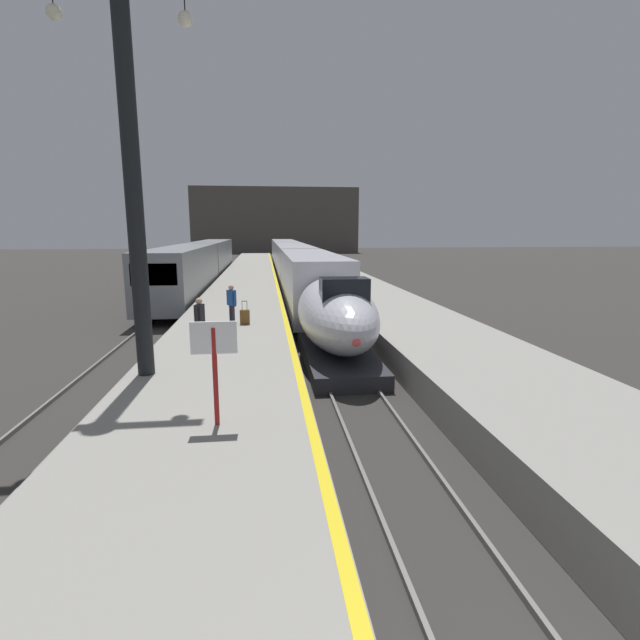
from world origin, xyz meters
The scene contains 15 objects.
platform_left centered at (-4.05, 24.75, 0.53)m, with size 4.80×110.00×1.05m, color gray.
platform_right centered at (4.05, 24.75, 0.53)m, with size 4.80×110.00×1.05m, color gray.
platform_left_safety_stripe centered at (-1.77, 24.75, 1.05)m, with size 0.20×107.80×0.01m, color yellow.
rail_main_left centered at (-0.75, 27.50, 0.06)m, with size 0.08×110.00×0.12m, color slate.
rail_main_right centered at (0.75, 27.50, 0.06)m, with size 0.08×110.00×0.12m, color slate.
rail_secondary_left centered at (-8.85, 27.50, 0.06)m, with size 0.08×110.00×0.12m, color slate.
rail_secondary_right centered at (-7.35, 27.50, 0.06)m, with size 0.08×110.00×0.12m, color slate.
highspeed_train_main centered at (0.00, 40.03, 1.95)m, with size 2.92×57.95×3.60m.
regional_train_adjacent centered at (-8.10, 40.76, 2.13)m, with size 2.85×36.60×3.80m.
station_column_mid centered at (-5.90, 11.46, 6.91)m, with size 4.00×0.68×9.82m.
passenger_near_edge centered at (-4.00, 17.87, 2.04)m, with size 0.41×0.47×1.69m.
passenger_mid_platform centered at (-4.79, 14.20, 2.04)m, with size 0.31×0.55×1.69m.
rolling_suitcase centered at (-3.50, 18.10, 1.35)m, with size 0.40×0.22×0.98m.
departure_info_board centered at (-3.65, 7.79, 2.56)m, with size 0.90×0.10×2.12m.
terminus_back_wall centered at (0.00, 102.00, 7.00)m, with size 36.00×2.00×14.00m, color #4C4742.
Camera 1 is at (-2.64, -1.27, 4.91)m, focal length 26.21 mm.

